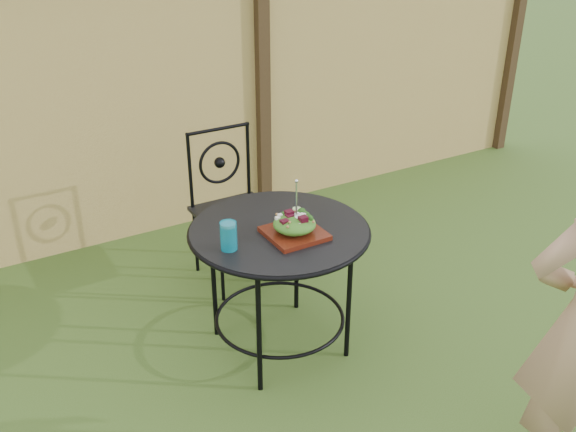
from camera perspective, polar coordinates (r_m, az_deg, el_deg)
The scene contains 7 objects.
fence at distance 4.41m, azimuth -17.80°, elevation 8.63°, with size 8.00×0.12×1.90m.
patio_table at distance 3.28m, azimuth -0.78°, elevation -3.23°, with size 0.92×0.92×0.72m.
patio_chair at distance 4.00m, azimuth -5.03°, elevation 1.16°, with size 0.46×0.46×0.95m.
salad_plate at distance 3.14m, azimuth 0.57°, elevation -1.55°, with size 0.27×0.27×0.02m, color #411109.
salad at distance 3.12m, azimuth 0.58°, elevation -0.71°, with size 0.21×0.21×0.08m, color #235614.
fork at distance 3.06m, azimuth 0.75°, elevation 1.49°, with size 0.01×0.01×0.18m, color silver.
drinking_glass at distance 3.01m, azimuth -5.30°, elevation -1.77°, with size 0.08×0.08×0.14m, color #0C778F.
Camera 1 is at (-0.87, -1.94, 2.22)m, focal length 40.00 mm.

